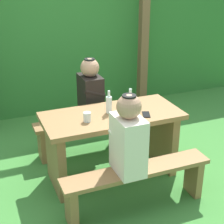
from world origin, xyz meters
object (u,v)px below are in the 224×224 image
object	(u,v)px
picnic_table	(112,134)
cell_phone	(146,114)
person_white_shirt	(128,137)
bottle_right	(130,102)
person_black_coat	(90,92)
bench_far	(93,127)
bottle_left	(109,104)
bench_near	(137,180)
drinking_glass	(87,117)

from	to	relation	value
picnic_table	cell_phone	size ratio (longest dim) A/B	10.00
person_white_shirt	bottle_right	xyz separation A→B (m)	(0.30, 0.61, 0.05)
picnic_table	bottle_right	xyz separation A→B (m)	(0.21, 0.02, 0.32)
person_black_coat	bench_far	bearing A→B (deg)	8.11
person_white_shirt	bottle_left	world-z (taller)	person_white_shirt
bottle_right	picnic_table	bearing A→B (deg)	-174.72
bench_near	person_black_coat	xyz separation A→B (m)	(-0.02, 1.19, 0.45)
drinking_glass	person_black_coat	bearing A→B (deg)	68.57
picnic_table	drinking_glass	world-z (taller)	drinking_glass
bench_far	person_white_shirt	size ratio (longest dim) A/B	1.95
bench_far	cell_phone	size ratio (longest dim) A/B	10.00
bottle_left	bench_far	bearing A→B (deg)	87.97
picnic_table	person_white_shirt	bearing A→B (deg)	-99.00
bench_far	person_black_coat	xyz separation A→B (m)	(-0.02, -0.00, 0.45)
drinking_glass	bottle_right	bearing A→B (deg)	11.72
drinking_glass	picnic_table	bearing A→B (deg)	16.17
bottle_right	cell_phone	world-z (taller)	bottle_right
bench_far	bottle_right	distance (m)	0.80
person_white_shirt	cell_phone	distance (m)	0.59
bench_far	bottle_left	xyz separation A→B (m)	(-0.02, -0.56, 0.51)
bench_near	cell_phone	world-z (taller)	cell_phone
person_white_shirt	person_black_coat	distance (m)	1.19
picnic_table	bench_far	size ratio (longest dim) A/B	1.00
bottle_left	cell_phone	xyz separation A→B (m)	(0.32, -0.19, -0.09)
bench_far	person_black_coat	size ratio (longest dim) A/B	1.95
bench_near	bottle_right	size ratio (longest dim) A/B	6.13
picnic_table	person_white_shirt	size ratio (longest dim) A/B	1.95
picnic_table	bench_near	world-z (taller)	picnic_table
bench_near	bottle_right	xyz separation A→B (m)	(0.21, 0.62, 0.51)
bench_far	picnic_table	bearing A→B (deg)	-90.00
picnic_table	drinking_glass	bearing A→B (deg)	-163.83
drinking_glass	cell_phone	distance (m)	0.60
person_black_coat	drinking_glass	size ratio (longest dim) A/B	7.73
bench_near	drinking_glass	bearing A→B (deg)	119.40
bench_near	person_white_shirt	distance (m)	0.46
bench_near	drinking_glass	xyz separation A→B (m)	(-0.29, 0.51, 0.46)
drinking_glass	person_white_shirt	bearing A→B (deg)	-69.05
bench_near	person_black_coat	world-z (taller)	person_black_coat
person_black_coat	cell_phone	world-z (taller)	person_black_coat
bench_far	bench_near	bearing A→B (deg)	-90.00
person_white_shirt	drinking_glass	distance (m)	0.55
bench_near	person_black_coat	distance (m)	1.27
bench_near	cell_phone	size ratio (longest dim) A/B	10.00
cell_phone	drinking_glass	bearing A→B (deg)	-166.50
bench_near	bottle_left	xyz separation A→B (m)	(-0.02, 0.63, 0.51)
picnic_table	bottle_right	bearing A→B (deg)	5.28
bench_near	picnic_table	bearing A→B (deg)	90.00
person_white_shirt	drinking_glass	world-z (taller)	person_white_shirt
picnic_table	person_black_coat	bearing A→B (deg)	92.24
person_black_coat	picnic_table	bearing A→B (deg)	-87.76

